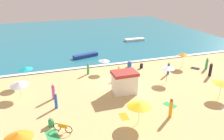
{
  "coord_description": "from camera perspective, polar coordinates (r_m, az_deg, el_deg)",
  "views": [
    {
      "loc": [
        -9.0,
        -24.2,
        11.91
      ],
      "look_at": [
        -0.22,
        2.23,
        0.8
      ],
      "focal_mm": 35.73,
      "sensor_mm": 36.0,
      "label": 1
    }
  ],
  "objects": [
    {
      "name": "ground_plane",
      "position": [
        28.43,
        1.84,
        -3.03
      ],
      "size": [
        60.0,
        60.0,
        0.0
      ],
      "primitive_type": "plane",
      "color": "#D8B775"
    },
    {
      "name": "ocean_water",
      "position": [
        54.28,
        -8.48,
        8.89
      ],
      "size": [
        60.0,
        44.0,
        0.1
      ],
      "primitive_type": "cube",
      "color": "teal",
      "rests_on": "ground_plane"
    },
    {
      "name": "wave_breaker_foam",
      "position": [
        33.92,
        -1.81,
        1.37
      ],
      "size": [
        57.0,
        0.7,
        0.01
      ],
      "primitive_type": "cube",
      "color": "white",
      "rests_on": "ocean_water"
    },
    {
      "name": "lifeguard_cabana",
      "position": [
        25.3,
        3.2,
        -3.08
      ],
      "size": [
        2.8,
        2.04,
        2.54
      ],
      "color": "white",
      "rests_on": "ground_plane"
    },
    {
      "name": "beach_umbrella_0",
      "position": [
        17.91,
        -22.85,
        -15.14
      ],
      "size": [
        2.21,
        2.23,
        1.97
      ],
      "color": "silver",
      "rests_on": "ground_plane"
    },
    {
      "name": "beach_umbrella_1",
      "position": [
        19.95,
        7.04,
        -8.75
      ],
      "size": [
        2.89,
        2.91,
        2.11
      ],
      "color": "silver",
      "rests_on": "ground_plane"
    },
    {
      "name": "beach_umbrella_2",
      "position": [
        28.63,
        14.06,
        0.6
      ],
      "size": [
        2.43,
        2.43,
        2.07
      ],
      "color": "#4C3823",
      "rests_on": "ground_plane"
    },
    {
      "name": "beach_umbrella_3",
      "position": [
        30.88,
        -2.03,
        2.53
      ],
      "size": [
        2.07,
        2.06,
        1.96
      ],
      "color": "silver",
      "rests_on": "ground_plane"
    },
    {
      "name": "beach_umbrella_4",
      "position": [
        34.42,
        17.87,
        3.86
      ],
      "size": [
        2.42,
        2.41,
        2.28
      ],
      "color": "silver",
      "rests_on": "ground_plane"
    },
    {
      "name": "beach_umbrella_5",
      "position": [
        26.84,
        26.32,
        -2.83
      ],
      "size": [
        2.78,
        2.79,
        2.03
      ],
      "color": "silver",
      "rests_on": "ground_plane"
    },
    {
      "name": "beach_umbrella_6",
      "position": [
        28.88,
        -21.28,
        0.43
      ],
      "size": [
        1.94,
        1.93,
        2.34
      ],
      "color": "silver",
      "rests_on": "ground_plane"
    },
    {
      "name": "beach_umbrella_8",
      "position": [
        26.05,
        -22.72,
        -3.23
      ],
      "size": [
        2.53,
        2.55,
        1.97
      ],
      "color": "silver",
      "rests_on": "ground_plane"
    },
    {
      "name": "parked_bicycle",
      "position": [
        19.92,
        -12.49,
        -14.2
      ],
      "size": [
        1.5,
        1.13,
        0.76
      ],
      "color": "black",
      "rests_on": "ground_plane"
    },
    {
      "name": "beachgoer_0",
      "position": [
        23.1,
        -14.18,
        -7.59
      ],
      "size": [
        0.39,
        0.39,
        1.76
      ],
      "color": "blue",
      "rests_on": "ground_plane"
    },
    {
      "name": "beachgoer_1",
      "position": [
        33.37,
        4.49,
        1.55
      ],
      "size": [
        0.53,
        0.53,
        0.99
      ],
      "color": "blue",
      "rests_on": "ground_plane"
    },
    {
      "name": "beachgoer_2",
      "position": [
        30.67,
        -6.15,
        0.27
      ],
      "size": [
        0.45,
        0.45,
        1.59
      ],
      "color": "green",
      "rests_on": "ground_plane"
    },
    {
      "name": "beachgoer_3",
      "position": [
        35.11,
        23.07,
        1.43
      ],
      "size": [
        0.51,
        0.51,
        1.63
      ],
      "color": "green",
      "rests_on": "ground_plane"
    },
    {
      "name": "beachgoer_4",
      "position": [
        31.36,
        14.25,
        0.38
      ],
      "size": [
        0.4,
        0.4,
        1.75
      ],
      "color": "blue",
      "rests_on": "ground_plane"
    },
    {
      "name": "beachgoer_5",
      "position": [
        20.85,
        -15.35,
        -12.82
      ],
      "size": [
        0.47,
        0.47,
        0.84
      ],
      "color": "green",
      "rests_on": "ground_plane"
    },
    {
      "name": "beachgoer_6",
      "position": [
        21.67,
        14.82,
        -9.45
      ],
      "size": [
        0.43,
        0.43,
        1.94
      ],
      "color": "orange",
      "rests_on": "ground_plane"
    },
    {
      "name": "beachgoer_7",
      "position": [
        24.95,
        -14.77,
        -5.38
      ],
      "size": [
        0.4,
        0.4,
        1.76
      ],
      "color": "#D84CA5",
      "rests_on": "ground_plane"
    },
    {
      "name": "beachgoer_8",
      "position": [
        33.04,
        7.53,
        1.08
      ],
      "size": [
        0.54,
        0.54,
        0.83
      ],
      "color": "black",
      "rests_on": "ground_plane"
    },
    {
      "name": "beachgoer_9",
      "position": [
        32.58,
        23.9,
        0.06
      ],
      "size": [
        0.55,
        0.55,
        1.93
      ],
      "color": "black",
      "rests_on": "ground_plane"
    },
    {
      "name": "beachgoer_10",
      "position": [
        29.09,
        1.74,
        -0.74
      ],
      "size": [
        0.41,
        0.41,
        1.7
      ],
      "color": "orange",
      "rests_on": "ground_plane"
    },
    {
      "name": "beach_towel_0",
      "position": [
        34.91,
        20.5,
        0.38
      ],
      "size": [
        1.54,
        1.57,
        0.01
      ],
      "color": "black",
      "rests_on": "ground_plane"
    },
    {
      "name": "beach_towel_1",
      "position": [
        24.08,
        14.59,
        -8.65
      ],
      "size": [
        1.34,
        1.58,
        0.01
      ],
      "color": "green",
      "rests_on": "ground_plane"
    },
    {
      "name": "beach_towel_2",
      "position": [
        19.9,
        -15.03,
        -15.87
      ],
      "size": [
        1.18,
        1.82,
        0.01
      ],
      "color": "green",
      "rests_on": "ground_plane"
    },
    {
      "name": "beach_towel_4",
      "position": [
        21.57,
        3.09,
        -11.78
      ],
      "size": [
        0.79,
        1.24,
        0.01
      ],
      "color": "orange",
      "rests_on": "ground_plane"
    },
    {
      "name": "small_boat_0",
      "position": [
        48.36,
        5.8,
        7.77
      ],
      "size": [
        4.37,
        1.5,
        0.44
      ],
      "color": "white",
      "rests_on": "ocean_water"
    },
    {
      "name": "small_boat_1",
      "position": [
        37.62,
        -6.77,
        3.72
      ],
      "size": [
        4.41,
        2.14,
        0.52
      ],
      "color": "navy",
      "rests_on": "ocean_water"
    }
  ]
}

